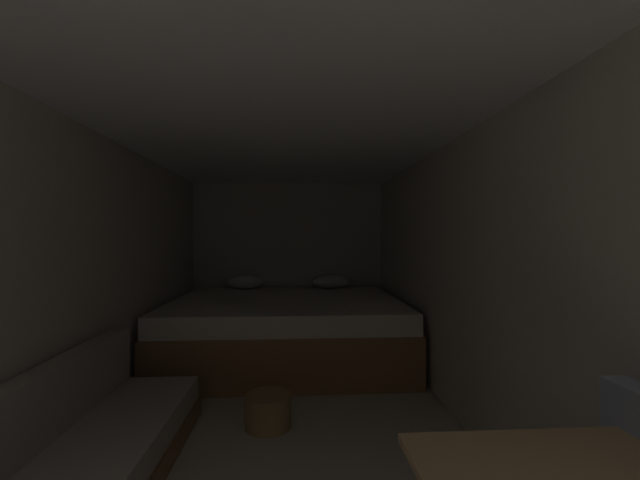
{
  "coord_description": "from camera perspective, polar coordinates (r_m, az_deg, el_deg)",
  "views": [
    {
      "loc": [
        0.1,
        -0.43,
        1.37
      ],
      "look_at": [
        0.29,
        2.56,
        1.34
      ],
      "focal_mm": 21.74,
      "sensor_mm": 36.0,
      "label": 1
    }
  ],
  "objects": [
    {
      "name": "ground_plane",
      "position": [
        2.97,
        -5.78,
        -26.89
      ],
      "size": [
        7.51,
        7.51,
        0.0
      ],
      "primitive_type": "plane",
      "color": "#B2A893"
    },
    {
      "name": "wall_back",
      "position": [
        5.43,
        -4.67,
        -2.84
      ],
      "size": [
        2.71,
        0.05,
        2.11
      ],
      "primitive_type": "cube",
      "color": "beige",
      "rests_on": "ground"
    },
    {
      "name": "wall_left",
      "position": [
        3.02,
        -32.02,
        -5.53
      ],
      "size": [
        0.05,
        5.51,
        2.11
      ],
      "primitive_type": "cube",
      "color": "beige",
      "rests_on": "ground"
    },
    {
      "name": "wall_right",
      "position": [
        2.93,
        21.3,
        -5.67
      ],
      "size": [
        0.05,
        5.51,
        2.11
      ],
      "primitive_type": "cube",
      "color": "beige",
      "rests_on": "ground"
    },
    {
      "name": "ceiling_slab",
      "position": [
        2.75,
        -5.82,
        16.68
      ],
      "size": [
        2.71,
        5.51,
        0.05
      ],
      "primitive_type": "cube",
      "color": "white",
      "rests_on": "wall_left"
    },
    {
      "name": "bed",
      "position": [
        4.46,
        -4.93,
        -12.78
      ],
      "size": [
        2.49,
        2.03,
        0.86
      ],
      "color": "olive",
      "rests_on": "ground"
    },
    {
      "name": "wicker_basket",
      "position": [
        3.07,
        -7.65,
        -23.63
      ],
      "size": [
        0.33,
        0.33,
        0.23
      ],
      "color": "olive",
      "rests_on": "ground"
    }
  ]
}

